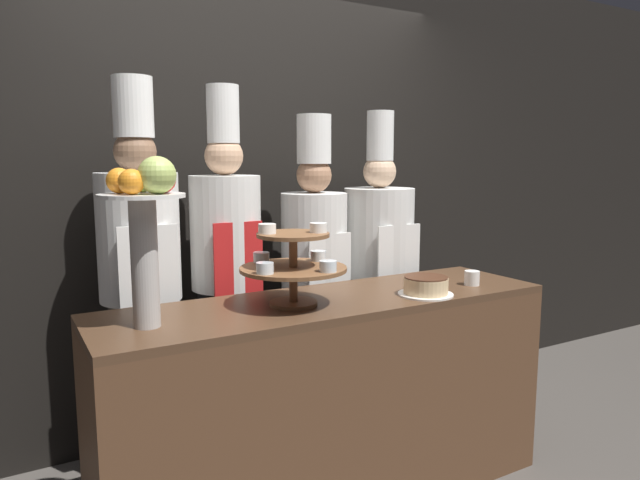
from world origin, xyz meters
name	(u,v)px	position (x,y,z in m)	size (l,w,h in m)	color
wall_back	(246,187)	(0.00, 1.24, 1.40)	(10.00, 0.06, 2.80)	black
buffet_counter	(331,399)	(0.00, 0.29, 0.47)	(2.07, 0.57, 0.94)	brown
tiered_stand	(293,262)	(-0.20, 0.27, 1.13)	(0.45, 0.45, 0.35)	brown
fruit_pedestal	(145,216)	(-0.80, 0.24, 1.36)	(0.31, 0.31, 0.62)	#B2ADA8
cake_round	(426,286)	(0.41, 0.13, 0.99)	(0.25, 0.25, 0.09)	white
cup_white	(472,278)	(0.74, 0.18, 0.98)	(0.07, 0.07, 0.07)	white
chef_left	(140,270)	(-0.70, 0.86, 1.04)	(0.37, 0.37, 1.92)	#38332D
chef_center_left	(227,264)	(-0.27, 0.86, 1.03)	(0.35, 0.35, 1.91)	#28282D
chef_center_right	(314,266)	(0.23, 0.86, 0.98)	(0.36, 0.36, 1.79)	black
chef_right	(379,262)	(0.67, 0.86, 0.96)	(0.41, 0.41, 1.83)	#28282D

